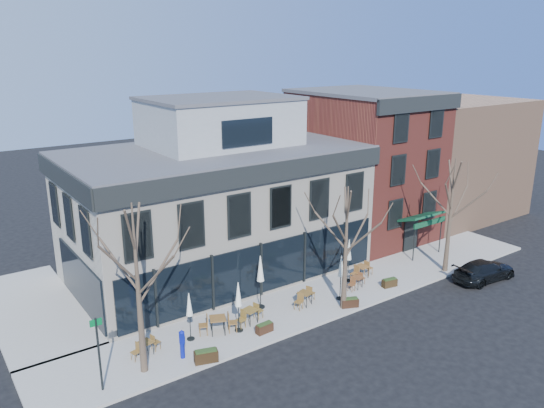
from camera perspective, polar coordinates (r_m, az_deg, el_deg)
ground at (r=31.73m, az=-1.26°, el=-10.11°), size 120.00×120.00×0.00m
sidewalk_front at (r=31.96m, az=5.85°, el=-9.84°), size 33.50×4.70×0.15m
sidewalk_side at (r=33.07m, az=-24.20°, el=-10.36°), size 4.50×12.00×0.15m
corner_building at (r=34.09m, az=-5.98°, el=0.24°), size 18.39×10.39×11.10m
red_brick_building at (r=41.46m, az=9.82°, el=4.29°), size 8.20×11.78×11.18m
bg_building at (r=49.66m, az=17.19°, el=5.03°), size 12.00×12.00×10.00m
tree_corner at (r=23.81m, az=-14.18°, el=-8.72°), size 3.93×3.98×7.92m
tree_mid at (r=29.14m, az=7.96°, el=-4.60°), size 3.50×3.55×7.04m
tree_right at (r=35.57m, az=18.65°, el=-1.05°), size 3.72×3.77×7.48m
sign_pole at (r=24.02m, az=-18.15°, el=-14.69°), size 0.50×0.10×3.40m
parked_sedan at (r=36.38m, az=21.87°, el=-6.64°), size 4.63×2.17×1.31m
call_box at (r=25.94m, az=-9.65°, el=-14.53°), size 0.30×0.29×1.46m
cafe_set_0 at (r=26.67m, az=-13.44°, el=-14.70°), size 1.63×0.78×0.83m
cafe_set_1 at (r=27.80m, az=-5.84°, el=-12.66°), size 2.03×1.27×1.06m
cafe_set_2 at (r=28.61m, az=-2.40°, el=-11.80°), size 1.87×0.88×0.96m
cafe_set_3 at (r=30.50m, az=3.55°, el=-9.95°), size 1.82×1.06×0.94m
cafe_set_4 at (r=32.90m, az=9.08°, el=-8.18°), size 1.66×0.84×0.85m
cafe_set_5 at (r=34.25m, az=9.63°, el=-7.06°), size 1.91×0.84×0.99m
umbrella_0 at (r=26.83m, az=-8.89°, el=-10.89°), size 0.41×0.41×2.54m
umbrella_1 at (r=27.26m, az=-3.64°, el=-9.94°), size 0.44×0.44×2.72m
umbrella_2 at (r=29.44m, az=-1.26°, el=-7.26°), size 0.50×0.50×3.11m
umbrella_3 at (r=30.76m, az=7.43°, el=-6.87°), size 0.44×0.44×2.74m
umbrella_4 at (r=33.13m, az=8.27°, el=-5.13°), size 0.44×0.44×2.76m
planter_0 at (r=25.73m, az=-7.11°, el=-15.91°), size 1.18×0.75×0.62m
planter_1 at (r=27.86m, az=-0.82°, el=-13.17°), size 0.95×0.43×0.52m
planter_2 at (r=30.63m, az=8.36°, el=-10.43°), size 1.06×0.75×0.55m
planter_3 at (r=33.48m, az=12.53°, el=-8.26°), size 1.00×0.54×0.53m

